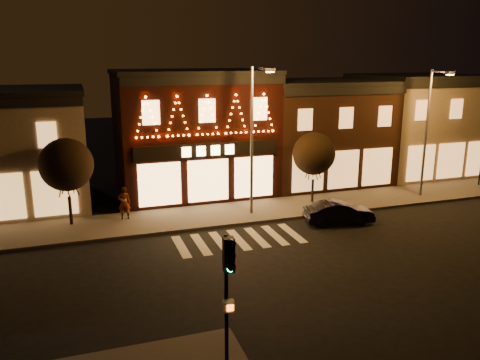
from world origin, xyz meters
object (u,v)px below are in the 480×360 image
dark_sedan (339,212)px  streetlamp_mid (254,130)px  pedestrian (124,203)px  traffic_signal_near (228,279)px

dark_sedan → streetlamp_mid: bearing=66.3°
streetlamp_mid → pedestrian: 8.43m
traffic_signal_near → dark_sedan: bearing=51.8°
traffic_signal_near → pedestrian: bearing=99.3°
streetlamp_mid → dark_sedan: size_ratio=2.19×
streetlamp_mid → pedestrian: bearing=-178.8°
streetlamp_mid → pedestrian: size_ratio=4.48×
traffic_signal_near → streetlamp_mid: 14.97m
traffic_signal_near → dark_sedan: size_ratio=1.11×
dark_sedan → pedestrian: (-11.37, 4.21, 0.46)m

